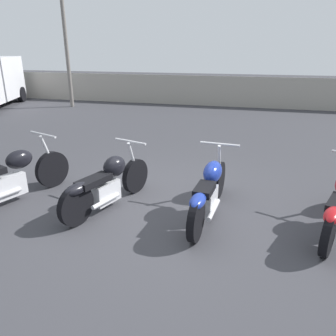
% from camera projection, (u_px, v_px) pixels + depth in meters
% --- Properties ---
extents(ground_plane, '(60.00, 60.00, 0.00)m').
position_uv_depth(ground_plane, '(167.00, 207.00, 5.33)').
color(ground_plane, '#38383D').
extents(fence_back, '(40.00, 0.04, 1.30)m').
position_uv_depth(fence_back, '(227.00, 92.00, 14.27)').
color(fence_back, '#9E998E').
rests_on(fence_back, ground_plane).
extents(motorcycle_slot_1, '(1.00, 2.15, 1.03)m').
position_uv_depth(motorcycle_slot_1, '(8.00, 178.00, 5.34)').
color(motorcycle_slot_1, black).
rests_on(motorcycle_slot_1, ground_plane).
extents(motorcycle_slot_2, '(0.84, 1.93, 0.98)m').
position_uv_depth(motorcycle_slot_2, '(107.00, 183.00, 5.16)').
color(motorcycle_slot_2, black).
rests_on(motorcycle_slot_2, ground_plane).
extents(motorcycle_slot_3, '(0.65, 2.11, 0.98)m').
position_uv_depth(motorcycle_slot_3, '(209.00, 191.00, 4.89)').
color(motorcycle_slot_3, black).
rests_on(motorcycle_slot_3, ground_plane).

